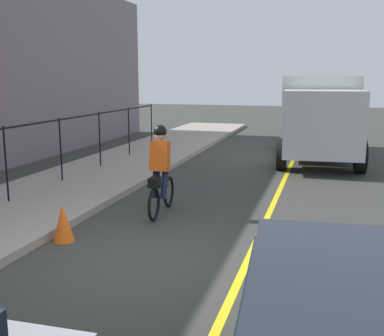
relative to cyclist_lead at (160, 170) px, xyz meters
name	(u,v)px	position (x,y,z in m)	size (l,w,h in m)	color
ground_plane	(136,263)	(-2.51, -0.52, -0.91)	(80.00, 80.00, 0.00)	#343530
lane_line_centre	(241,276)	(-2.51, -2.12, -0.91)	(36.00, 0.12, 0.01)	yellow
cyclist_lead	(160,170)	(0.00, 0.00, 0.00)	(1.71, 0.38, 1.83)	black
box_truck_background	(318,113)	(7.97, -2.82, 0.64)	(6.87, 2.94, 2.78)	silver
traffic_cone_near	(63,223)	(-1.95, 1.04, -0.59)	(0.36, 0.36, 0.65)	#FD6015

